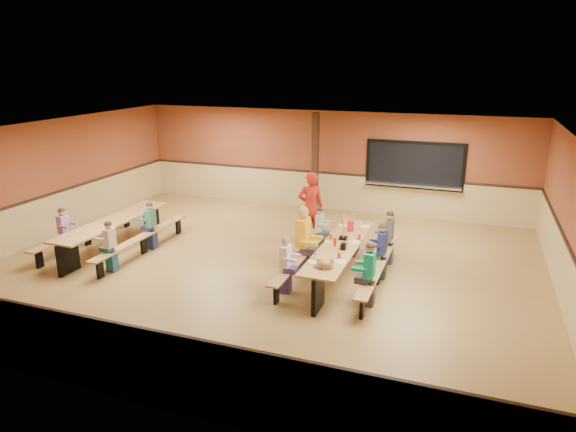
% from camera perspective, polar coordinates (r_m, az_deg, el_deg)
% --- Properties ---
extents(ground, '(12.00, 12.00, 0.00)m').
position_cam_1_polar(ground, '(11.57, -2.58, -5.62)').
color(ground, olive).
rests_on(ground, ground).
extents(room_envelope, '(12.04, 10.04, 3.02)m').
position_cam_1_polar(room_envelope, '(11.32, -2.63, -2.39)').
color(room_envelope, brown).
rests_on(room_envelope, ground).
extents(kitchen_pass_through, '(2.78, 0.28, 1.38)m').
position_cam_1_polar(kitchen_pass_through, '(15.18, 13.86, 5.27)').
color(kitchen_pass_through, black).
rests_on(kitchen_pass_through, ground).
extents(structural_post, '(0.18, 0.18, 3.00)m').
position_cam_1_polar(structural_post, '(15.18, 3.03, 5.79)').
color(structural_post, black).
rests_on(structural_post, ground).
extents(cafeteria_table_main, '(1.91, 3.70, 0.74)m').
position_cam_1_polar(cafeteria_table_main, '(10.83, 5.76, -4.31)').
color(cafeteria_table_main, '#AA7D43').
rests_on(cafeteria_table_main, ground).
extents(cafeteria_table_second, '(1.91, 3.70, 0.74)m').
position_cam_1_polar(cafeteria_table_second, '(13.12, -18.80, -1.33)').
color(cafeteria_table_second, '#AA7D43').
rests_on(cafeteria_table_second, ground).
extents(seated_child_white_left, '(0.34, 0.28, 1.16)m').
position_cam_1_polar(seated_child_white_left, '(10.11, -0.28, -5.50)').
color(seated_child_white_left, white).
rests_on(seated_child_white_left, ground).
extents(seated_adult_yellow, '(0.49, 0.40, 1.47)m').
position_cam_1_polar(seated_adult_yellow, '(11.00, 1.66, -2.74)').
color(seated_adult_yellow, yellow).
rests_on(seated_adult_yellow, ground).
extents(seated_child_grey_left, '(0.33, 0.27, 1.12)m').
position_cam_1_polar(seated_child_grey_left, '(12.19, 3.52, -1.63)').
color(seated_child_grey_left, '#BBBBBB').
rests_on(seated_child_grey_left, ground).
extents(seated_child_teal_right, '(0.39, 0.32, 1.25)m').
position_cam_1_polar(seated_child_teal_right, '(9.71, 9.00, -6.42)').
color(seated_child_teal_right, '#0E9371').
rests_on(seated_child_teal_right, ground).
extents(seated_child_navy_right, '(0.37, 0.30, 1.21)m').
position_cam_1_polar(seated_child_navy_right, '(10.93, 10.37, -3.89)').
color(seated_child_navy_right, '#1A204D').
rests_on(seated_child_navy_right, ground).
extents(seated_child_char_right, '(0.37, 0.30, 1.22)m').
position_cam_1_polar(seated_child_char_right, '(11.76, 11.13, -2.39)').
color(seated_child_char_right, '#42484B').
rests_on(seated_child_char_right, ground).
extents(seated_child_purple_sec, '(0.34, 0.28, 1.14)m').
position_cam_1_polar(seated_child_purple_sec, '(13.12, -23.60, -1.64)').
color(seated_child_purple_sec, '#A0649A').
rests_on(seated_child_purple_sec, ground).
extents(seated_child_green_sec, '(0.34, 0.28, 1.16)m').
position_cam_1_polar(seated_child_green_sec, '(12.89, -14.99, -1.06)').
color(seated_child_green_sec, '#36785F').
rests_on(seated_child_green_sec, ground).
extents(seated_child_tan_sec, '(0.34, 0.28, 1.14)m').
position_cam_1_polar(seated_child_tan_sec, '(11.76, -19.13, -3.22)').
color(seated_child_tan_sec, beige).
rests_on(seated_child_tan_sec, ground).
extents(standing_woman, '(0.78, 0.68, 1.79)m').
position_cam_1_polar(standing_woman, '(12.92, 2.53, 1.04)').
color(standing_woman, red).
rests_on(standing_woman, ground).
extents(punch_pitcher, '(0.16, 0.16, 0.22)m').
position_cam_1_polar(punch_pitcher, '(11.63, 6.96, -1.14)').
color(punch_pitcher, red).
rests_on(punch_pitcher, cafeteria_table_main).
extents(chip_bowl, '(0.32, 0.32, 0.15)m').
position_cam_1_polar(chip_bowl, '(9.60, 4.12, -5.29)').
color(chip_bowl, orange).
rests_on(chip_bowl, cafeteria_table_main).
extents(napkin_dispenser, '(0.10, 0.14, 0.13)m').
position_cam_1_polar(napkin_dispenser, '(10.52, 6.19, -3.37)').
color(napkin_dispenser, black).
rests_on(napkin_dispenser, cafeteria_table_main).
extents(condiment_mustard, '(0.06, 0.06, 0.17)m').
position_cam_1_polar(condiment_mustard, '(10.83, 5.12, -2.61)').
color(condiment_mustard, yellow).
rests_on(condiment_mustard, cafeteria_table_main).
extents(condiment_ketchup, '(0.06, 0.06, 0.17)m').
position_cam_1_polar(condiment_ketchup, '(10.67, 5.24, -2.92)').
color(condiment_ketchup, '#B2140F').
rests_on(condiment_ketchup, cafeteria_table_main).
extents(table_paddle, '(0.16, 0.16, 0.56)m').
position_cam_1_polar(table_paddle, '(11.07, 6.19, -1.92)').
color(table_paddle, black).
rests_on(table_paddle, cafeteria_table_main).
extents(place_settings, '(0.65, 3.30, 0.11)m').
position_cam_1_polar(place_settings, '(10.74, 5.80, -2.97)').
color(place_settings, beige).
rests_on(place_settings, cafeteria_table_main).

